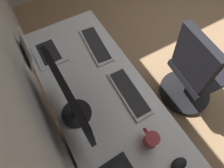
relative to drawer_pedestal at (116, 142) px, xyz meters
The scene contains 9 objects.
desk 0.37m from the drawer_pedestal, ahead, with size 1.80×0.67×0.73m.
drawer_pedestal is the anchor object (origin of this frame).
monitor_primary 0.68m from the drawer_pedestal, 37.17° to the left, with size 0.53×0.20×0.41m.
laptop_leftmost 0.94m from the drawer_pedestal, 15.10° to the left, with size 0.30×0.30×0.21m.
keyboard_main 0.48m from the drawer_pedestal, 47.99° to the right, with size 0.42×0.15×0.02m.
keyboard_spare 0.82m from the drawer_pedestal, 16.52° to the right, with size 0.43×0.17×0.02m.
mouse_main 0.57m from the drawer_pedestal, 149.84° to the right, with size 0.06×0.10×0.03m, color black.
coffee_mug 0.48m from the drawer_pedestal, 139.01° to the right, with size 0.12×0.08×0.10m.
office_chair 0.94m from the drawer_pedestal, 80.56° to the right, with size 0.56×0.57×0.97m.
Camera 1 is at (-0.52, 2.15, 1.87)m, focal length 28.75 mm.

